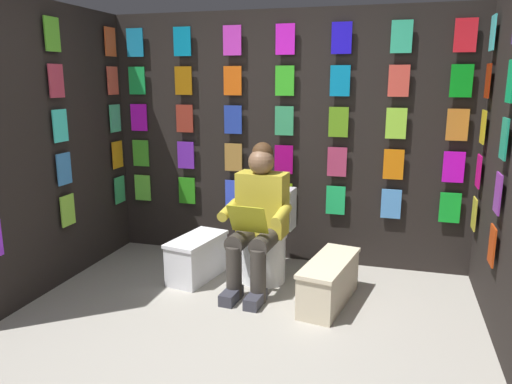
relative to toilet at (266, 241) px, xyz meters
The scene contains 7 objects.
ground_plane 1.54m from the toilet, 91.61° to the left, with size 30.00×30.00×0.00m, color #9E998E.
display_wall_back 0.99m from the toilet, 94.40° to the right, with size 3.43×0.14×2.28m.
display_wall_right 1.93m from the toilet, 16.67° to the left, with size 0.14×2.00×2.28m.
toilet is the anchor object (origin of this frame).
person_reading 0.35m from the toilet, 86.35° to the left, with size 0.55×0.70×1.19m.
comic_longbox_near 0.61m from the toilet, 17.43° to the left, with size 0.40×0.64×0.37m.
comic_longbox_far 0.72m from the toilet, 148.16° to the left, with size 0.41×0.81×0.35m.
Camera 1 is at (-0.97, 2.38, 1.68)m, focal length 34.40 mm.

